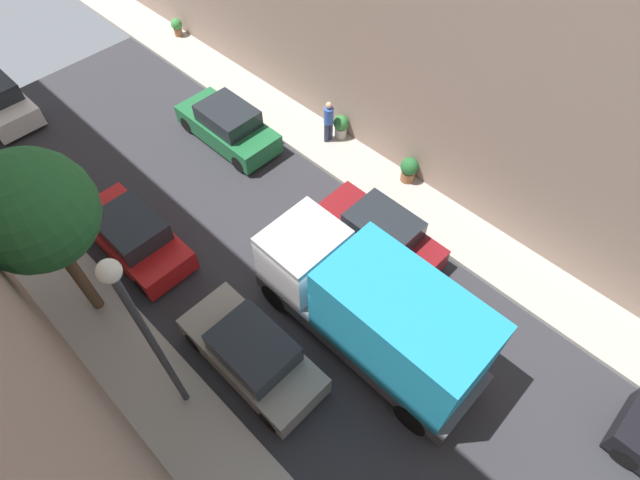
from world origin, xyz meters
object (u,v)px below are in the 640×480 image
at_px(parked_car_right_2, 228,126).
at_px(delivery_truck, 375,312).
at_px(parked_car_right_1, 379,234).
at_px(parked_car_left_3, 134,236).
at_px(pedestrian, 329,120).
at_px(potted_plant_2, 409,169).
at_px(potted_plant_0, 177,26).
at_px(lamp_post, 143,326).
at_px(potted_plant_1, 341,126).
at_px(parked_car_left_2, 252,353).
at_px(street_tree_0, 33,212).

bearing_deg(parked_car_right_2, delivery_truck, -105.99).
xyz_separation_m(parked_car_right_1, parked_car_right_2, (0.00, 7.41, 0.00)).
height_order(parked_car_left_3, pedestrian, pedestrian).
distance_m(parked_car_left_3, potted_plant_2, 9.42).
bearing_deg(potted_plant_0, parked_car_left_3, -131.97).
bearing_deg(lamp_post, parked_car_left_3, 69.52).
distance_m(pedestrian, potted_plant_1, 0.66).
height_order(parked_car_right_1, parked_car_right_2, same).
height_order(potted_plant_0, potted_plant_2, potted_plant_2).
xyz_separation_m(parked_car_left_3, potted_plant_0, (8.29, 9.22, -0.12)).
relative_size(parked_car_right_2, potted_plant_1, 4.47).
bearing_deg(parked_car_left_2, potted_plant_1, 28.62).
relative_size(parked_car_left_3, potted_plant_2, 4.32).
relative_size(parked_car_left_2, pedestrian, 2.44).
bearing_deg(pedestrian, street_tree_0, -179.31).
relative_size(parked_car_right_1, potted_plant_0, 5.21).
xyz_separation_m(parked_car_right_1, potted_plant_2, (2.97, 1.13, -0.04)).
bearing_deg(potted_plant_0, parked_car_left_2, -119.17).
bearing_deg(delivery_truck, potted_plant_2, 29.00).
xyz_separation_m(parked_car_left_2, potted_plant_2, (8.37, 1.31, -0.04)).
bearing_deg(potted_plant_0, delivery_truck, -108.53).
relative_size(parked_car_right_1, delivery_truck, 0.64).
xyz_separation_m(parked_car_left_3, street_tree_0, (-2.02, -0.96, 3.66)).
relative_size(delivery_truck, potted_plant_0, 8.18).
bearing_deg(parked_car_right_1, potted_plant_0, 78.84).
distance_m(parked_car_left_2, street_tree_0, 6.28).
bearing_deg(street_tree_0, parked_car_left_3, 25.33).
xyz_separation_m(parked_car_left_2, parked_car_right_2, (5.40, 7.59, 0.00)).
distance_m(parked_car_left_3, pedestrian, 8.00).
relative_size(parked_car_right_1, pedestrian, 2.44).
relative_size(parked_car_left_2, parked_car_right_1, 1.00).
bearing_deg(delivery_truck, parked_car_right_1, 36.67).
height_order(parked_car_left_2, potted_plant_2, parked_car_left_2).
bearing_deg(potted_plant_0, lamp_post, -125.47).
bearing_deg(potted_plant_1, parked_car_left_3, 172.95).
height_order(parked_car_right_2, street_tree_0, street_tree_0).
bearing_deg(parked_car_left_2, pedestrian, 31.11).
distance_m(delivery_truck, street_tree_0, 8.45).
bearing_deg(street_tree_0, parked_car_right_1, -31.21).
height_order(parked_car_right_2, delivery_truck, delivery_truck).
xyz_separation_m(parked_car_right_1, lamp_post, (-7.30, 0.37, 3.46)).
relative_size(parked_car_right_1, lamp_post, 0.67).
distance_m(delivery_truck, potted_plant_1, 8.67).
bearing_deg(street_tree_0, potted_plant_1, -0.45).
bearing_deg(pedestrian, delivery_truck, -128.37).
distance_m(parked_car_right_1, lamp_post, 8.09).
bearing_deg(parked_car_right_1, parked_car_left_2, -178.11).
relative_size(parked_car_right_1, street_tree_0, 0.73).
bearing_deg(lamp_post, potted_plant_2, 4.26).
xyz_separation_m(parked_car_left_2, pedestrian, (7.95, 4.80, 0.35)).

